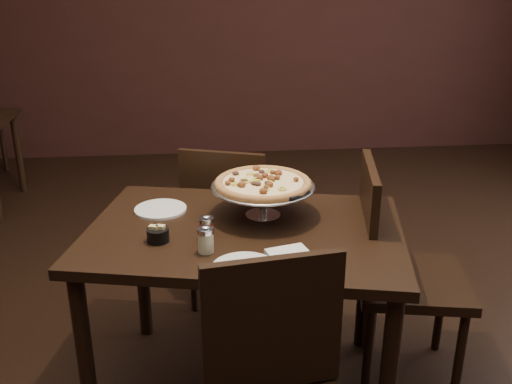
{
  "coord_description": "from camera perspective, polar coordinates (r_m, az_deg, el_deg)",
  "views": [
    {
      "loc": [
        -0.24,
        -1.96,
        1.69
      ],
      "look_at": [
        -0.03,
        0.09,
        0.89
      ],
      "focal_mm": 40.0,
      "sensor_mm": 36.0,
      "label": 1
    }
  ],
  "objects": [
    {
      "name": "pepper_flake_shaker",
      "position": [
        2.12,
        -4.97,
        -3.59
      ],
      "size": [
        0.06,
        0.06,
        0.1
      ],
      "color": "maroon",
      "rests_on": "dining_table"
    },
    {
      "name": "napkin_stack",
      "position": [
        1.99,
        3.51,
        -6.44
      ],
      "size": [
        0.18,
        0.18,
        0.02
      ],
      "primitive_type": "cube",
      "rotation": [
        0.0,
        0.0,
        0.26
      ],
      "color": "white",
      "rests_on": "dining_table"
    },
    {
      "name": "parmesan_shaker",
      "position": [
        2.02,
        -5.06,
        -4.75
      ],
      "size": [
        0.06,
        0.06,
        0.1
      ],
      "color": "beige",
      "rests_on": "dining_table"
    },
    {
      "name": "serving_spatula",
      "position": [
        2.16,
        4.38,
        -0.42
      ],
      "size": [
        0.16,
        0.16,
        0.02
      ],
      "rotation": [
        0.0,
        0.0,
        -0.79
      ],
      "color": "silver",
      "rests_on": "pizza_stand"
    },
    {
      "name": "plate_near",
      "position": [
        1.92,
        -1.16,
        -7.64
      ],
      "size": [
        0.22,
        0.22,
        0.01
      ],
      "primitive_type": "cylinder",
      "color": "white",
      "rests_on": "dining_table"
    },
    {
      "name": "chair_side",
      "position": [
        2.49,
        13.69,
        -7.22
      ],
      "size": [
        0.53,
        0.53,
        0.97
      ],
      "rotation": [
        0.0,
        0.0,
        1.38
      ],
      "color": "black",
      "rests_on": "ground"
    },
    {
      "name": "chair_far",
      "position": [
        2.93,
        -2.72,
        -2.94
      ],
      "size": [
        0.53,
        0.53,
        0.9
      ],
      "rotation": [
        0.0,
        0.0,
        2.82
      ],
      "color": "black",
      "rests_on": "ground"
    },
    {
      "name": "packet_caddy",
      "position": [
        2.13,
        -9.79,
        -4.21
      ],
      "size": [
        0.08,
        0.08,
        0.06
      ],
      "rotation": [
        0.0,
        0.0,
        -0.29
      ],
      "color": "black",
      "rests_on": "dining_table"
    },
    {
      "name": "dining_table",
      "position": [
        2.26,
        -1.14,
        -5.97
      ],
      "size": [
        1.36,
        1.05,
        0.76
      ],
      "rotation": [
        0.0,
        0.0,
        -0.22
      ],
      "color": "black",
      "rests_on": "ground"
    },
    {
      "name": "room",
      "position": [
        2.03,
        2.97,
        13.03
      ],
      "size": [
        6.04,
        7.04,
        2.84
      ],
      "color": "black",
      "rests_on": "ground"
    },
    {
      "name": "plate_left",
      "position": [
        2.41,
        -9.53,
        -1.71
      ],
      "size": [
        0.22,
        0.22,
        0.01
      ],
      "primitive_type": "cylinder",
      "color": "white",
      "rests_on": "dining_table"
    },
    {
      "name": "pizza_stand",
      "position": [
        2.27,
        0.7,
        0.83
      ],
      "size": [
        0.42,
        0.42,
        0.17
      ],
      "color": "silver",
      "rests_on": "dining_table"
    }
  ]
}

